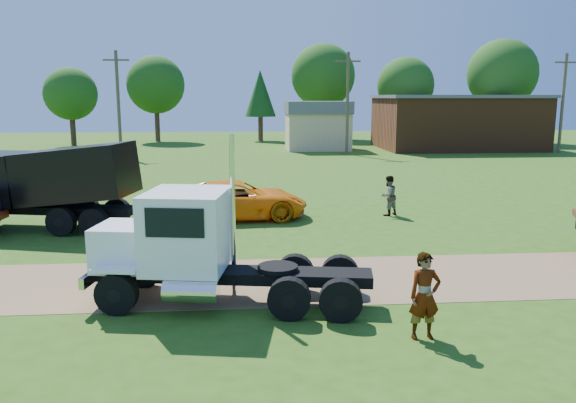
{
  "coord_description": "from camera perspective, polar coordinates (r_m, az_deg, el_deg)",
  "views": [
    {
      "loc": [
        -3.35,
        -15.07,
        5.07
      ],
      "look_at": [
        -1.86,
        3.52,
        1.6
      ],
      "focal_mm": 35.0,
      "sensor_mm": 36.0,
      "label": 1
    }
  ],
  "objects": [
    {
      "name": "spectator_a",
      "position": [
        12.34,
        13.72,
        -9.31
      ],
      "size": [
        0.73,
        0.51,
        1.89
      ],
      "primitive_type": "imported",
      "rotation": [
        0.0,
        0.0,
        0.09
      ],
      "color": "#999999",
      "rests_on": "ground"
    },
    {
      "name": "black_dump_truck",
      "position": [
        23.65,
        -23.69,
        1.88
      ],
      "size": [
        8.03,
        3.78,
        3.41
      ],
      "rotation": [
        0.0,
        0.0,
        -0.2
      ],
      "color": "black",
      "rests_on": "ground"
    },
    {
      "name": "ground",
      "position": [
        16.25,
        7.62,
        -7.74
      ],
      "size": [
        140.0,
        140.0,
        0.0
      ],
      "primitive_type": "plane",
      "color": "#2C4E11",
      "rests_on": "ground"
    },
    {
      "name": "tan_shed",
      "position": [
        55.62,
        3.03,
        7.79
      ],
      "size": [
        6.2,
        5.4,
        4.7
      ],
      "color": "tan",
      "rests_on": "ground"
    },
    {
      "name": "tree_row",
      "position": [
        66.48,
        4.44,
        12.14
      ],
      "size": [
        54.17,
        14.23,
        11.6
      ],
      "color": "#3B2418",
      "rests_on": "ground"
    },
    {
      "name": "brick_building",
      "position": [
        59.12,
        16.73,
        7.76
      ],
      "size": [
        15.4,
        10.4,
        5.3
      ],
      "color": "brown",
      "rests_on": "ground"
    },
    {
      "name": "dirt_track",
      "position": [
        16.25,
        7.62,
        -7.71
      ],
      "size": [
        120.0,
        4.2,
        0.01
      ],
      "primitive_type": "cube",
      "color": "brown",
      "rests_on": "ground"
    },
    {
      "name": "utility_poles",
      "position": [
        50.94,
        6.07,
        10.07
      ],
      "size": [
        42.2,
        0.28,
        9.0
      ],
      "color": "#4C3E2B",
      "rests_on": "ground"
    },
    {
      "name": "white_semi_tractor",
      "position": [
        14.13,
        -9.83,
        -4.55
      ],
      "size": [
        7.09,
        3.3,
        4.19
      ],
      "rotation": [
        0.0,
        0.0,
        -0.16
      ],
      "color": "black",
      "rests_on": "ground"
    },
    {
      "name": "spectator_b",
      "position": [
        24.71,
        10.16,
        0.58
      ],
      "size": [
        1.06,
        1.0,
        1.74
      ],
      "primitive_type": "imported",
      "rotation": [
        0.0,
        0.0,
        3.68
      ],
      "color": "#999999",
      "rests_on": "ground"
    },
    {
      "name": "orange_pickup",
      "position": [
        23.79,
        -5.07,
        0.17
      ],
      "size": [
        6.03,
        3.21,
        1.61
      ],
      "primitive_type": "imported",
      "rotation": [
        0.0,
        0.0,
        1.66
      ],
      "color": "orange",
      "rests_on": "ground"
    }
  ]
}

